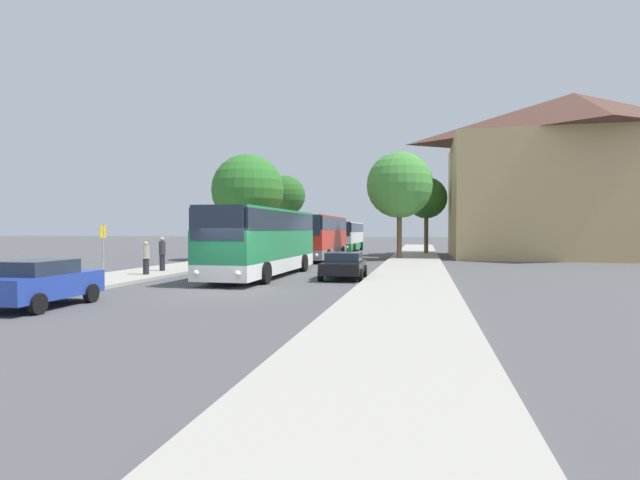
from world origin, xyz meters
name	(u,v)px	position (x,y,z in m)	size (l,w,h in m)	color
ground_plane	(222,292)	(0.00, 0.00, 0.00)	(300.00, 300.00, 0.00)	#4C4C4F
sidewalk_left	(65,286)	(-7.00, 0.00, 0.07)	(4.00, 120.00, 0.15)	#A39E93
sidewalk_right	(403,295)	(7.00, 0.00, 0.07)	(4.00, 120.00, 0.15)	#A39E93
building_right_background	(573,176)	(20.38, 28.54, 7.12)	(20.35, 13.28, 14.25)	tan
bus_front	(263,241)	(-0.46, 6.50, 1.85)	(3.00, 11.62, 3.47)	silver
bus_middle	(320,237)	(-0.52, 21.39, 1.87)	(2.93, 11.75, 3.50)	gray
bus_rear	(347,236)	(-0.77, 37.30, 1.74)	(2.84, 10.60, 3.25)	#238942
parked_car_left_curb	(39,282)	(-4.08, -4.79, 0.79)	(2.15, 3.97, 1.49)	#233D9E
parked_car_right_near	(344,265)	(3.85, 6.08, 0.70)	(2.19, 3.98, 1.31)	black
bus_stop_sign	(103,245)	(-7.19, 2.81, 1.73)	(0.08, 0.45, 2.55)	gray
pedestrian_waiting_near	(162,254)	(-6.55, 7.13, 1.11)	(0.36, 0.36, 1.88)	#23232D
pedestrian_waiting_far	(146,258)	(-6.21, 4.89, 1.00)	(0.36, 0.36, 1.69)	#23232D
tree_left_near	(285,196)	(-6.59, 32.54, 6.01)	(4.23, 4.23, 8.01)	brown
tree_left_far	(248,190)	(-5.96, 19.34, 5.55)	(5.72, 5.72, 8.27)	#513D23
tree_right_near	(399,185)	(5.80, 22.26, 6.01)	(5.29, 5.29, 8.53)	brown
tree_right_mid	(426,198)	(7.96, 31.37, 5.50)	(4.00, 4.00, 7.38)	brown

